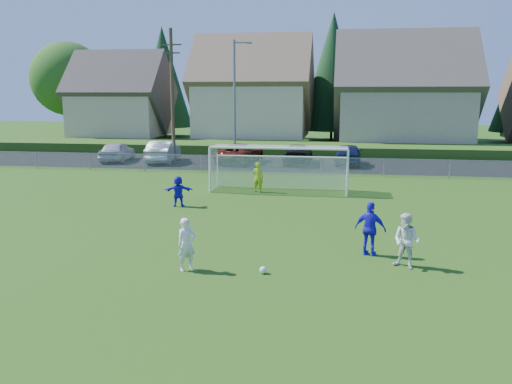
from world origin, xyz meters
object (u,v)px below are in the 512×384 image
(player_white_b, at_px, (406,241))
(car_b, at_px, (163,152))
(player_white_a, at_px, (187,244))
(player_blue_a, at_px, (370,229))
(goalkeeper, at_px, (258,177))
(car_d, at_px, (298,154))
(player_blue_b, at_px, (178,191))
(car_e, at_px, (348,154))
(soccer_ball, at_px, (263,270))
(car_c, at_px, (240,153))
(soccer_goal, at_px, (280,161))
(car_a, at_px, (117,151))

(player_white_b, height_order, car_b, player_white_b)
(player_white_a, distance_m, player_blue_a, 6.07)
(goalkeeper, distance_m, car_d, 12.14)
(player_white_b, relative_size, player_blue_b, 1.17)
(goalkeeper, distance_m, car_e, 12.94)
(player_white_b, xyz_separation_m, goalkeeper, (-6.51, 11.97, -0.04))
(soccer_ball, relative_size, car_c, 0.04)
(goalkeeper, bearing_deg, car_d, -90.60)
(car_d, bearing_deg, car_c, 3.92)
(soccer_ball, xyz_separation_m, car_c, (-5.49, 24.94, 0.64))
(soccer_goal, bearing_deg, player_blue_a, -69.01)
(player_blue_b, relative_size, car_c, 0.27)
(player_white_a, bearing_deg, car_d, 44.22)
(car_c, bearing_deg, car_b, 12.12)
(car_d, xyz_separation_m, soccer_goal, (-0.02, -11.54, 0.89))
(player_blue_a, bearing_deg, player_white_a, 44.04)
(player_white_a, xyz_separation_m, car_c, (-3.15, 24.99, -0.06))
(player_white_b, height_order, goalkeeper, player_white_b)
(car_d, relative_size, soccer_goal, 0.68)
(car_a, bearing_deg, player_white_a, 112.63)
(player_blue_b, relative_size, car_d, 0.29)
(car_e, bearing_deg, car_b, 4.52)
(player_blue_a, bearing_deg, soccer_ball, 57.00)
(car_b, relative_size, soccer_goal, 0.67)
(soccer_ball, bearing_deg, player_white_b, 16.45)
(player_white_a, distance_m, car_e, 25.74)
(car_c, relative_size, car_d, 1.07)
(goalkeeper, xyz_separation_m, car_e, (4.87, 11.98, -0.01))
(soccer_ball, relative_size, car_e, 0.05)
(player_white_a, relative_size, car_a, 0.36)
(player_white_a, bearing_deg, car_a, 74.55)
(car_c, distance_m, car_e, 8.11)
(player_blue_b, distance_m, car_d, 16.93)
(soccer_ball, distance_m, car_d, 25.35)
(player_blue_b, height_order, car_d, car_d)
(player_blue_a, xyz_separation_m, player_blue_b, (-8.60, 6.52, -0.17))
(player_white_a, relative_size, player_white_b, 0.95)
(player_blue_a, height_order, car_c, player_blue_a)
(car_c, xyz_separation_m, car_e, (8.10, 0.27, 0.05))
(player_white_b, relative_size, goalkeeper, 1.06)
(player_blue_b, xyz_separation_m, car_e, (8.00, 16.28, 0.07))
(car_b, relative_size, car_d, 0.99)
(soccer_ball, distance_m, car_e, 25.35)
(player_blue_b, height_order, soccer_goal, soccer_goal)
(player_blue_b, height_order, goalkeeper, goalkeeper)
(player_white_b, xyz_separation_m, car_a, (-19.46, 23.32, -0.08))
(car_b, distance_m, car_e, 14.05)
(car_a, bearing_deg, player_blue_a, 124.76)
(player_blue_a, distance_m, goalkeeper, 12.12)
(soccer_ball, distance_m, goalkeeper, 13.43)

